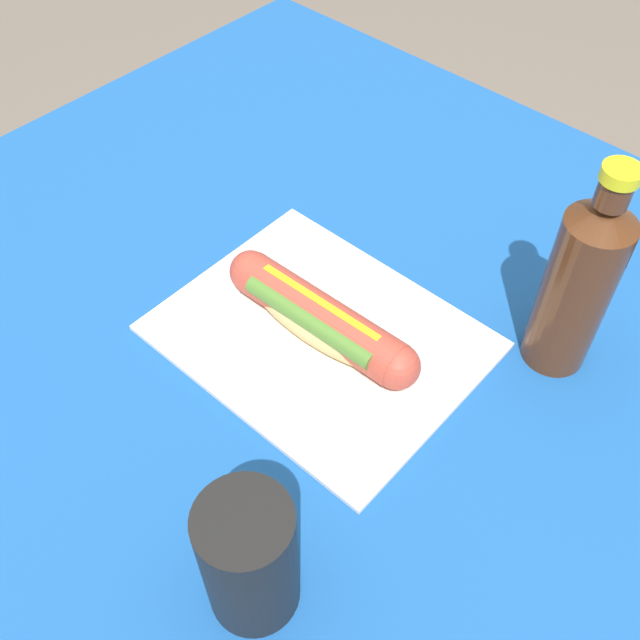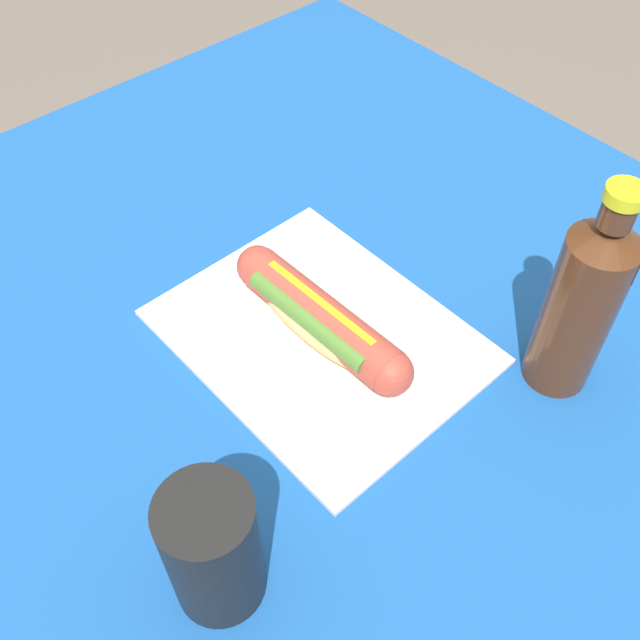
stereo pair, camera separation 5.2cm
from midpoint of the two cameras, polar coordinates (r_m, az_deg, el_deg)
The scene contains 6 objects.
ground_plane at distance 1.44m, azimuth 1.25°, elevation -19.84°, with size 6.00×6.00×0.00m, color #6B6056.
dining_table at distance 0.89m, azimuth 1.91°, elevation -5.69°, with size 1.21×0.95×0.74m.
paper_wrapper at distance 0.78m, azimuth -1.91°, elevation -1.36°, with size 0.32×0.26×0.01m, color silver.
hot_dog at distance 0.76m, azimuth -2.01°, elevation 0.08°, with size 0.25×0.06×0.05m.
soda_bottle at distance 0.73m, azimuth 17.53°, elevation 2.67°, with size 0.07×0.07×0.24m.
drinking_cup at distance 0.59m, azimuth -8.17°, elevation -18.03°, with size 0.08×0.08×0.14m, color black.
Camera 1 is at (-0.30, 0.41, 1.35)m, focal length 41.18 mm.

